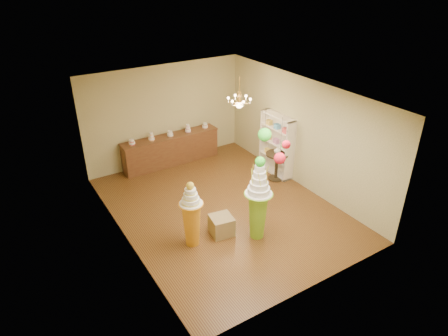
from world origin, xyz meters
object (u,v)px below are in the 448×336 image
pedestal_green (258,205)px  sideboard (171,149)px  pedestal_orange (192,219)px  round_table (277,163)px

pedestal_green → sideboard: size_ratio=0.66×
pedestal_green → pedestal_orange: (-1.37, 0.54, -0.18)m
pedestal_green → sideboard: pedestal_green is taller
pedestal_green → round_table: size_ratio=2.47×
pedestal_orange → pedestal_green: bearing=-21.6°
pedestal_green → round_table: (2.04, 1.86, -0.31)m
pedestal_green → pedestal_orange: 1.48m
pedestal_orange → sideboard: 4.04m
pedestal_orange → sideboard: pedestal_orange is taller
pedestal_orange → sideboard: (1.31, 3.82, -0.18)m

